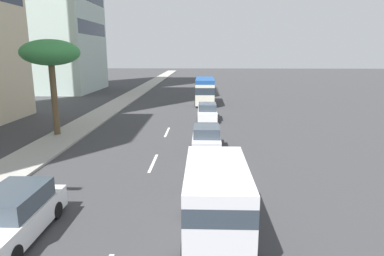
% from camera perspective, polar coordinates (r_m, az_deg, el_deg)
% --- Properties ---
extents(ground_plane, '(198.00, 198.00, 0.00)m').
position_cam_1_polar(ground_plane, '(34.21, -2.91, 2.24)').
color(ground_plane, '#38383A').
extents(sidewalk_right, '(162.00, 2.88, 0.15)m').
position_cam_1_polar(sidewalk_right, '(35.59, -14.96, 2.36)').
color(sidewalk_right, '#9E9B93').
rests_on(sidewalk_right, ground_plane).
extents(lane_stripe_mid, '(3.20, 0.16, 0.01)m').
position_cam_1_polar(lane_stripe_mid, '(19.54, -6.57, -5.88)').
color(lane_stripe_mid, silver).
rests_on(lane_stripe_mid, ground_plane).
extents(lane_stripe_far, '(3.20, 0.16, 0.01)m').
position_cam_1_polar(lane_stripe_far, '(26.82, -4.23, -0.69)').
color(lane_stripe_far, silver).
rests_on(lane_stripe_far, ground_plane).
extents(minibus_lead, '(6.73, 2.32, 3.10)m').
position_cam_1_polar(minibus_lead, '(41.19, 2.17, 6.42)').
color(minibus_lead, silver).
rests_on(minibus_lead, ground_plane).
extents(van_second, '(4.75, 2.19, 2.55)m').
position_cam_1_polar(van_second, '(11.56, 4.14, -11.60)').
color(van_second, silver).
rests_on(van_second, ground_plane).
extents(car_third, '(4.74, 1.92, 1.66)m').
position_cam_1_polar(car_third, '(13.26, -28.01, -13.02)').
color(car_third, white).
rests_on(car_third, ground_plane).
extents(car_fourth, '(4.06, 1.84, 1.61)m').
position_cam_1_polar(car_fourth, '(21.78, 2.44, -1.79)').
color(car_fourth, silver).
rests_on(car_fourth, ground_plane).
extents(car_fifth, '(4.26, 1.83, 1.56)m').
position_cam_1_polar(car_fifth, '(31.56, 2.60, 2.72)').
color(car_fifth, white).
rests_on(car_fifth, ground_plane).
extents(palm_tree, '(4.15, 4.15, 6.96)m').
position_cam_1_polar(palm_tree, '(26.82, -22.80, 11.45)').
color(palm_tree, brown).
rests_on(palm_tree, sidewalk_right).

